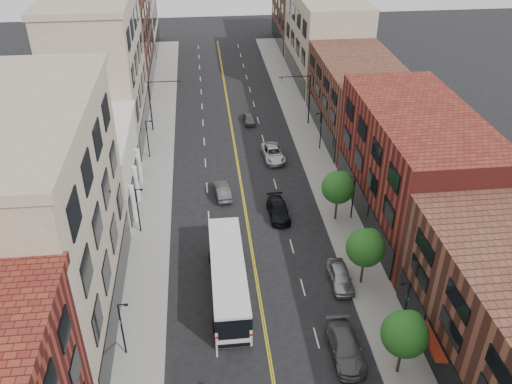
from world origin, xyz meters
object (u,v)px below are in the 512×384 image
object	(u,v)px
car_lane_a	(278,210)
car_parked_mid	(345,347)
city_bus	(228,275)
car_lane_behind	(222,191)
car_parked_far	(340,277)
car_lane_b	(273,153)
car_lane_c	(249,119)

from	to	relation	value
car_lane_a	car_parked_mid	bearing A→B (deg)	-84.68
city_bus	car_lane_behind	distance (m)	15.92
car_parked_far	car_lane_a	xyz separation A→B (m)	(-4.00, 11.26, -0.06)
car_lane_behind	car_lane_b	xyz separation A→B (m)	(6.88, 8.22, 0.03)
car_lane_behind	car_lane_b	world-z (taller)	car_lane_b
car_lane_b	car_lane_c	world-z (taller)	car_lane_b
car_lane_behind	car_lane_c	bearing A→B (deg)	-110.17
city_bus	car_lane_c	size ratio (longest dim) A/B	3.52
car_lane_c	car_lane_behind	bearing A→B (deg)	-106.34
city_bus	car_parked_far	bearing A→B (deg)	0.23
car_parked_mid	car_lane_c	xyz separation A→B (m)	(-3.22, 43.15, -0.17)
car_parked_mid	car_lane_a	bearing A→B (deg)	96.83
car_lane_b	car_lane_c	distance (m)	11.21
car_parked_mid	car_lane_b	distance (m)	32.14
car_parked_far	car_lane_b	world-z (taller)	car_parked_far
car_parked_far	car_lane_behind	world-z (taller)	car_parked_far
car_parked_mid	car_lane_c	bearing A→B (deg)	94.02
car_lane_b	city_bus	bearing A→B (deg)	-110.74
car_lane_a	car_lane_b	xyz separation A→B (m)	(1.18, 12.79, 0.03)
car_parked_far	car_lane_c	distance (m)	35.41
city_bus	car_parked_far	distance (m)	10.11
car_parked_mid	car_lane_b	world-z (taller)	car_parked_mid
car_lane_behind	car_lane_c	world-z (taller)	car_lane_behind
car_parked_mid	car_lane_behind	world-z (taller)	car_parked_mid
car_lane_a	car_lane_c	distance (m)	23.83
car_parked_mid	car_lane_c	size ratio (longest dim) A/B	1.48
city_bus	car_parked_mid	distance (m)	11.71
car_lane_c	car_parked_far	bearing A→B (deg)	-84.28
car_parked_mid	car_parked_far	xyz separation A→B (m)	(1.60, 8.07, -0.02)
car_lane_behind	car_lane_a	xyz separation A→B (m)	(5.70, -4.56, 0.01)
car_lane_behind	car_lane_a	distance (m)	7.31
city_bus	car_lane_a	distance (m)	12.88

